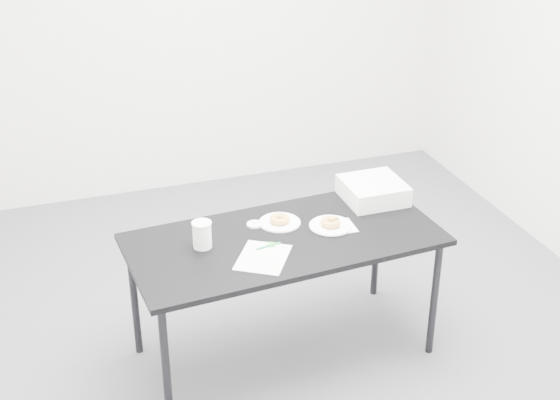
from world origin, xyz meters
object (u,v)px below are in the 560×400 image
object	(u,v)px
plate_near	(331,226)
donut_near	(331,222)
coffee_cup	(202,235)
scorecard	(263,257)
pen	(268,246)
plate_far	(280,223)
table	(284,246)
donut_far	(280,219)
bakery_box	(373,190)

from	to	relation	value
plate_near	donut_near	distance (m)	0.02
coffee_cup	scorecard	bearing A→B (deg)	-37.51
pen	plate_near	bearing A→B (deg)	3.70
pen	coffee_cup	xyz separation A→B (m)	(-0.30, 0.10, 0.06)
pen	donut_near	distance (m)	0.37
plate_far	scorecard	bearing A→B (deg)	-121.79
table	plate_far	bearing A→B (deg)	76.44
scorecard	donut_far	size ratio (longest dim) A/B	2.80
pen	bakery_box	world-z (taller)	bakery_box
table	coffee_cup	distance (m)	0.42
donut_near	plate_near	bearing A→B (deg)	0.00
scorecard	pen	world-z (taller)	pen
donut_near	scorecard	bearing A→B (deg)	-157.02
plate_far	bakery_box	xyz separation A→B (m)	(0.56, 0.09, 0.05)
table	pen	world-z (taller)	pen
pen	coffee_cup	distance (m)	0.32
pen	plate_near	world-z (taller)	pen
plate_near	plate_far	world-z (taller)	plate_near
table	donut_near	xyz separation A→B (m)	(0.25, 0.02, 0.08)
pen	plate_near	xyz separation A→B (m)	(0.36, 0.09, -0.00)
table	coffee_cup	xyz separation A→B (m)	(-0.40, 0.04, 0.12)
coffee_cup	bakery_box	world-z (taller)	coffee_cup
coffee_cup	bakery_box	bearing A→B (deg)	11.48
donut_far	coffee_cup	size ratio (longest dim) A/B	0.74
pen	coffee_cup	bearing A→B (deg)	150.30
donut_near	coffee_cup	bearing A→B (deg)	178.92
pen	plate_far	distance (m)	0.25
pen	donut_near	size ratio (longest dim) A/B	1.27
bakery_box	coffee_cup	bearing A→B (deg)	-168.78
scorecard	coffee_cup	xyz separation A→B (m)	(-0.24, 0.19, 0.07)
bakery_box	plate_far	bearing A→B (deg)	-170.79
scorecard	donut_far	world-z (taller)	donut_far
scorecard	bakery_box	world-z (taller)	bakery_box
plate_near	plate_far	distance (m)	0.26
pen	donut_far	distance (m)	0.25
scorecard	coffee_cup	size ratio (longest dim) A/B	2.07
donut_near	donut_far	world-z (taller)	donut_near
coffee_cup	donut_near	bearing A→B (deg)	-1.08
table	scorecard	world-z (taller)	scorecard
scorecard	table	bearing A→B (deg)	76.23
plate_near	pen	bearing A→B (deg)	-165.75
plate_far	bakery_box	distance (m)	0.57
donut_near	plate_far	xyz separation A→B (m)	(-0.23, 0.12, -0.02)
table	scorecard	distance (m)	0.23
scorecard	plate_far	world-z (taller)	plate_far
donut_near	donut_far	size ratio (longest dim) A/B	1.02
plate_near	donut_far	distance (m)	0.26
donut_near	donut_far	bearing A→B (deg)	152.60
coffee_cup	pen	bearing A→B (deg)	-19.15
bakery_box	table	bearing A→B (deg)	-158.28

